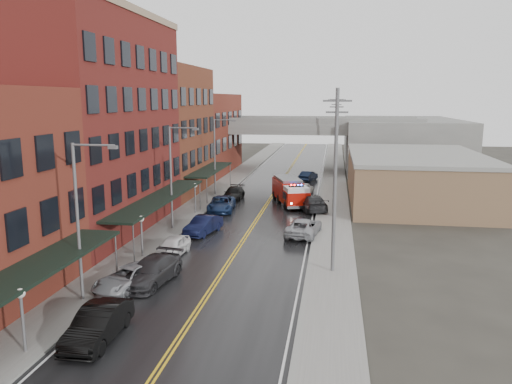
{
  "coord_description": "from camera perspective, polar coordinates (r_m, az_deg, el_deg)",
  "views": [
    {
      "loc": [
        7.11,
        -16.88,
        11.35
      ],
      "look_at": [
        0.18,
        26.98,
        3.0
      ],
      "focal_mm": 35.0,
      "sensor_mm": 36.0,
      "label": 1
    }
  ],
  "objects": [
    {
      "name": "utility_pole_1",
      "position": [
        52.12,
        9.06,
        4.96
      ],
      "size": [
        1.8,
        0.24,
        12.0
      ],
      "color": "#59595B",
      "rests_on": "ground"
    },
    {
      "name": "awning_2",
      "position": [
        59.79,
        -5.25,
        2.56
      ],
      "size": [
        2.6,
        13.0,
        3.09
      ],
      "color": "black",
      "rests_on": "ground"
    },
    {
      "name": "utility_pole_0",
      "position": [
        32.27,
        9.02,
        1.53
      ],
      "size": [
        1.8,
        0.24,
        12.0
      ],
      "color": "#59595B",
      "rests_on": "ground"
    },
    {
      "name": "globe_lamp_1",
      "position": [
        36.68,
        -12.98,
        -3.89
      ],
      "size": [
        0.44,
        0.44,
        3.12
      ],
      "color": "#59595B",
      "rests_on": "ground"
    },
    {
      "name": "overpass",
      "position": [
        79.38,
        3.84,
        6.75
      ],
      "size": [
        40.0,
        10.0,
        7.5
      ],
      "color": "slate",
      "rests_on": "ground"
    },
    {
      "name": "brick_building_far",
      "position": [
        77.79,
        -6.3,
        6.64
      ],
      "size": [
        9.0,
        20.0,
        12.0
      ],
      "primitive_type": "cube",
      "color": "#5F2818",
      "rests_on": "ground"
    },
    {
      "name": "globe_lamp_0",
      "position": [
        24.91,
        -25.24,
        -11.69
      ],
      "size": [
        0.44,
        0.44,
        3.12
      ],
      "color": "#59595B",
      "rests_on": "ground"
    },
    {
      "name": "parked_car_left_1",
      "position": [
        25.57,
        -17.6,
        -14.21
      ],
      "size": [
        1.84,
        4.98,
        1.63
      ],
      "primitive_type": "imported",
      "rotation": [
        0.0,
        0.0,
        0.02
      ],
      "color": "black",
      "rests_on": "ground"
    },
    {
      "name": "fire_truck",
      "position": [
        54.07,
        3.93,
        0.14
      ],
      "size": [
        4.9,
        8.02,
        2.79
      ],
      "rotation": [
        0.0,
        0.0,
        0.33
      ],
      "color": "#A61107",
      "rests_on": "ground"
    },
    {
      "name": "sidewalk_right",
      "position": [
        48.21,
        8.96,
        -3.01
      ],
      "size": [
        3.0,
        160.0,
        0.15
      ],
      "primitive_type": "cube",
      "color": "slate",
      "rests_on": "ground"
    },
    {
      "name": "street_lamp_1",
      "position": [
        43.54,
        -9.41,
        2.37
      ],
      "size": [
        2.64,
        0.22,
        9.0
      ],
      "color": "#59595B",
      "rests_on": "ground"
    },
    {
      "name": "right_far_block",
      "position": [
        87.87,
        16.14,
        5.43
      ],
      "size": [
        18.0,
        30.0,
        8.0
      ],
      "primitive_type": "cube",
      "color": "slate",
      "rests_on": "ground"
    },
    {
      "name": "parked_car_left_5",
      "position": [
        42.65,
        -6.04,
        -3.79
      ],
      "size": [
        2.59,
        4.85,
        1.52
      ],
      "primitive_type": "imported",
      "rotation": [
        0.0,
        0.0,
        -0.22
      ],
      "color": "black",
      "rests_on": "ground"
    },
    {
      "name": "sidewalk_left",
      "position": [
        50.32,
        -7.91,
        -2.4
      ],
      "size": [
        3.0,
        160.0,
        0.15
      ],
      "primitive_type": "cube",
      "color": "slate",
      "rests_on": "ground"
    },
    {
      "name": "tan_building",
      "position": [
        58.24,
        17.65,
        1.41
      ],
      "size": [
        14.0,
        22.0,
        5.0
      ],
      "primitive_type": "cube",
      "color": "brown",
      "rests_on": "ground"
    },
    {
      "name": "brick_building_c",
      "position": [
        61.02,
        -10.66,
        6.85
      ],
      "size": [
        9.0,
        15.0,
        15.0
      ],
      "primitive_type": "cube",
      "color": "#612C1D",
      "rests_on": "ground"
    },
    {
      "name": "utility_pole_2",
      "position": [
        72.05,
        9.08,
        6.5
      ],
      "size": [
        1.8,
        0.24,
        12.0
      ],
      "color": "#59595B",
      "rests_on": "ground"
    },
    {
      "name": "parked_car_right_3",
      "position": [
        69.98,
        6.0,
        1.84
      ],
      "size": [
        2.59,
        4.49,
        1.4
      ],
      "primitive_type": "imported",
      "rotation": [
        0.0,
        0.0,
        2.86
      ],
      "color": "black",
      "rests_on": "ground"
    },
    {
      "name": "street_lamp_0",
      "position": [
        29.04,
        -19.34,
        -2.22
      ],
      "size": [
        2.64,
        0.22,
        9.0
      ],
      "color": "#59595B",
      "rests_on": "ground"
    },
    {
      "name": "parked_car_right_1",
      "position": [
        51.51,
        6.4,
        -1.2
      ],
      "size": [
        3.88,
        6.18,
        1.67
      ],
      "primitive_type": "imported",
      "rotation": [
        0.0,
        0.0,
        3.43
      ],
      "color": "black",
      "rests_on": "ground"
    },
    {
      "name": "parked_car_left_7",
      "position": [
        56.76,
        -2.58,
        -0.17
      ],
      "size": [
        1.99,
        4.85,
        1.41
      ],
      "primitive_type": "imported",
      "rotation": [
        0.0,
        0.0,
        -0.0
      ],
      "color": "black",
      "rests_on": "ground"
    },
    {
      "name": "curb_right",
      "position": [
        48.24,
        7.0,
        -2.95
      ],
      "size": [
        0.3,
        160.0,
        0.15
      ],
      "primitive_type": "cube",
      "color": "gray",
      "rests_on": "ground"
    },
    {
      "name": "awning_1",
      "position": [
        43.28,
        -10.93,
        -0.68
      ],
      "size": [
        2.6,
        18.0,
        3.09
      ],
      "color": "black",
      "rests_on": "ground"
    },
    {
      "name": "parked_car_right_0",
      "position": [
        42.11,
        5.48,
        -4.01
      ],
      "size": [
        3.13,
        5.53,
        1.46
      ],
      "primitive_type": "imported",
      "rotation": [
        0.0,
        0.0,
        3.0
      ],
      "color": "#95979C",
      "rests_on": "ground"
    },
    {
      "name": "parked_car_left_4",
      "position": [
        37.14,
        -9.51,
        -6.15
      ],
      "size": [
        1.89,
        4.25,
        1.42
      ],
      "primitive_type": "imported",
      "rotation": [
        0.0,
        0.0,
        -0.05
      ],
      "color": "silver",
      "rests_on": "ground"
    },
    {
      "name": "road",
      "position": [
        48.75,
        0.34,
        -2.8
      ],
      "size": [
        11.0,
        160.0,
        0.02
      ],
      "primitive_type": "cube",
      "color": "black",
      "rests_on": "ground"
    },
    {
      "name": "parked_car_right_2",
      "position": [
        59.73,
        5.46,
        0.39
      ],
      "size": [
        2.54,
        4.7,
        1.52
      ],
      "primitive_type": "imported",
      "rotation": [
        0.0,
        0.0,
        2.97
      ],
      "color": "white",
      "rests_on": "ground"
    },
    {
      "name": "parked_car_left_2",
      "position": [
        31.52,
        -14.4,
        -9.49
      ],
      "size": [
        3.57,
        5.32,
        1.35
      ],
      "primitive_type": "imported",
      "rotation": [
        0.0,
        0.0,
        -0.29
      ],
      "color": "#919398",
      "rests_on": "ground"
    },
    {
      "name": "parked_car_left_3",
      "position": [
        32.05,
        -11.83,
        -8.82
      ],
      "size": [
        2.95,
        5.71,
        1.58
      ],
      "primitive_type": "imported",
      "rotation": [
        0.0,
        0.0,
        -0.14
      ],
      "color": "#29282B",
      "rests_on": "ground"
    },
    {
      "name": "street_lamp_2",
      "position": [
        58.82,
        -4.52,
        4.6
      ],
      "size": [
        2.64,
        0.22,
        9.0
      ],
      "color": "#59595B",
      "rests_on": "ground"
    },
    {
      "name": "curb_left",
      "position": [
        49.87,
        -6.1,
        -2.48
      ],
      "size": [
        0.3,
        160.0,
        0.15
      ],
      "primitive_type": "cube",
      "color": "gray",
      "rests_on": "ground"
    },
    {
      "name": "globe_lamp_2",
      "position": [
        49.62,
        -6.98,
        0.07
      ],
      "size": [
        0.44,
        0.44,
        3.12
      ],
      "color": "#59595B",
      "rests_on": "ground"
    },
    {
      "name": "parked_car_left_6",
      "position": [
        50.99,
        -3.98,
        -1.38
      ],
      "size": [
        2.96,
        5.56,
        1.49
      ],
      "primitive_type": "imported",
      "rotation": [
        0.0,
        0.0,
        0.09
      ],
      "color": "#13254A",
      "rests_on": "ground"
    },
    {
      "name": "brick_building_b",
      "position": [
        44.86,
        -18.25,
        7.12
      ],
      "size": [
        9.0,
        20.0,
        18.0
      ],
      "primitive_type": "cube",
      "color": "#591917",
      "rests_on": "ground"
    },
    {
      "name": "awning_0",
      "position": [
        26.81,
        -24.91,
        -8.55
      ],
      "size": [
        2.6,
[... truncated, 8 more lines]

